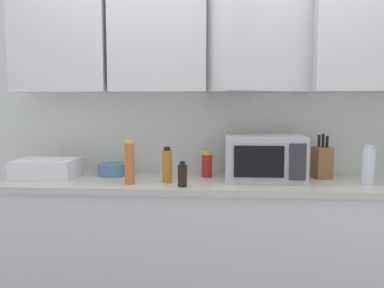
# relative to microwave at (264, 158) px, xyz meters

# --- Properties ---
(wall_back_with_cabinets) EXTENTS (3.45, 0.60, 2.60)m
(wall_back_with_cabinets) POSITION_rel_microwave_xyz_m (-0.35, 0.20, 0.54)
(wall_back_with_cabinets) COLOR silver
(wall_back_with_cabinets) RESTS_ON ground_plane
(counter_run) EXTENTS (2.58, 0.63, 0.90)m
(counter_run) POSITION_rel_microwave_xyz_m (-0.35, -0.02, -0.59)
(counter_run) COLOR silver
(counter_run) RESTS_ON ground_plane
(microwave) EXTENTS (0.48, 0.37, 0.28)m
(microwave) POSITION_rel_microwave_xyz_m (0.00, 0.00, 0.00)
(microwave) COLOR #B7B7BC
(microwave) RESTS_ON counter_run
(dish_rack) EXTENTS (0.38, 0.30, 0.12)m
(dish_rack) POSITION_rel_microwave_xyz_m (-1.38, -0.02, -0.08)
(dish_rack) COLOR silver
(dish_rack) RESTS_ON counter_run
(knife_block) EXTENTS (0.12, 0.14, 0.28)m
(knife_block) POSITION_rel_microwave_xyz_m (0.38, 0.09, -0.04)
(knife_block) COLOR brown
(knife_block) RESTS_ON counter_run
(bottle_soy_dark) EXTENTS (0.05, 0.05, 0.15)m
(bottle_soy_dark) POSITION_rel_microwave_xyz_m (-0.49, -0.25, -0.07)
(bottle_soy_dark) COLOR black
(bottle_soy_dark) RESTS_ON counter_run
(bottle_spice_jar) EXTENTS (0.06, 0.06, 0.26)m
(bottle_spice_jar) POSITION_rel_microwave_xyz_m (-0.81, -0.18, -0.01)
(bottle_spice_jar) COLOR #BC6638
(bottle_spice_jar) RESTS_ON counter_run
(bottle_amber_vinegar) EXTENTS (0.06, 0.06, 0.22)m
(bottle_amber_vinegar) POSITION_rel_microwave_xyz_m (-0.59, -0.13, -0.04)
(bottle_amber_vinegar) COLOR #AD701E
(bottle_amber_vinegar) RESTS_ON counter_run
(bottle_clear_tall) EXTENTS (0.08, 0.08, 0.23)m
(bottle_clear_tall) POSITION_rel_microwave_xyz_m (0.59, -0.12, -0.03)
(bottle_clear_tall) COLOR silver
(bottle_clear_tall) RESTS_ON counter_run
(bottle_red_sauce) EXTENTS (0.07, 0.07, 0.17)m
(bottle_red_sauce) POSITION_rel_microwave_xyz_m (-0.36, 0.08, -0.06)
(bottle_red_sauce) COLOR red
(bottle_red_sauce) RESTS_ON counter_run
(bowl_ceramic_small) EXTENTS (0.20, 0.20, 0.08)m
(bowl_ceramic_small) POSITION_rel_microwave_xyz_m (-0.99, 0.10, -0.10)
(bowl_ceramic_small) COLOR teal
(bowl_ceramic_small) RESTS_ON counter_run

